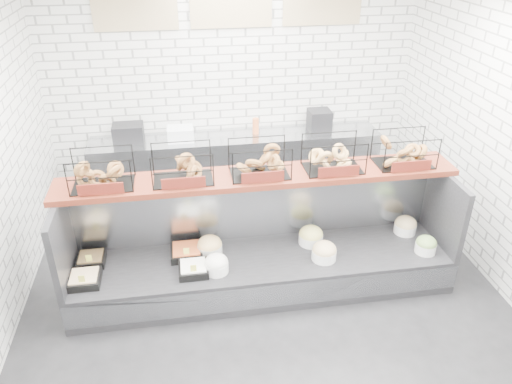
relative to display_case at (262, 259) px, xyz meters
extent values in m
plane|color=black|center=(0.00, -0.35, -0.33)|extent=(5.50, 5.50, 0.00)
cube|color=silver|center=(0.00, 2.40, 1.17)|extent=(5.00, 0.02, 3.00)
cube|color=white|center=(0.00, -0.35, 2.67)|extent=(5.00, 5.50, 0.02)
cube|color=#CDB88E|center=(-1.20, 2.37, 2.17)|extent=(1.05, 0.03, 0.42)
cube|color=#CDB88E|center=(0.00, 2.37, 2.17)|extent=(1.05, 0.03, 0.42)
cube|color=#CDB88E|center=(1.20, 2.37, 2.17)|extent=(1.05, 0.03, 0.42)
cube|color=black|center=(0.00, -0.05, -0.13)|extent=(4.00, 0.90, 0.40)
cube|color=#93969B|center=(0.00, -0.48, -0.11)|extent=(4.00, 0.03, 0.28)
cube|color=#93969B|center=(0.00, 0.36, 0.47)|extent=(4.00, 0.08, 0.80)
cube|color=black|center=(-1.97, -0.05, 0.47)|extent=(0.06, 0.90, 0.80)
cube|color=black|center=(1.97, -0.05, 0.47)|extent=(0.06, 0.90, 0.80)
cube|color=black|center=(-1.80, -0.21, 0.11)|extent=(0.30, 0.30, 0.08)
cube|color=#DAB686|center=(-1.80, -0.21, 0.15)|extent=(0.26, 0.26, 0.04)
cube|color=#E9E551|center=(-1.80, -0.31, 0.20)|extent=(0.06, 0.01, 0.08)
cube|color=black|center=(-1.77, 0.11, 0.11)|extent=(0.28, 0.28, 0.08)
cube|color=brown|center=(-1.77, 0.11, 0.15)|extent=(0.24, 0.24, 0.04)
cube|color=#E9E551|center=(-1.77, 0.02, 0.20)|extent=(0.06, 0.01, 0.08)
cube|color=black|center=(-0.74, -0.21, 0.11)|extent=(0.29, 0.29, 0.08)
cube|color=white|center=(-0.74, -0.21, 0.15)|extent=(0.25, 0.25, 0.04)
cube|color=#E9E551|center=(-0.74, -0.32, 0.20)|extent=(0.06, 0.01, 0.08)
cube|color=black|center=(-0.80, 0.10, 0.11)|extent=(0.33, 0.33, 0.08)
cube|color=orange|center=(-0.80, 0.10, 0.15)|extent=(0.28, 0.28, 0.04)
cube|color=#E9E551|center=(-0.80, -0.02, 0.20)|extent=(0.06, 0.01, 0.08)
cylinder|color=white|center=(-0.51, -0.23, 0.13)|extent=(0.24, 0.24, 0.11)
ellipsoid|color=silver|center=(-0.51, -0.23, 0.19)|extent=(0.24, 0.24, 0.17)
cylinder|color=white|center=(-0.55, 0.09, 0.13)|extent=(0.27, 0.27, 0.11)
ellipsoid|color=#F0C77A|center=(-0.55, 0.09, 0.19)|extent=(0.26, 0.26, 0.18)
cylinder|color=white|center=(0.62, -0.20, 0.13)|extent=(0.26, 0.26, 0.11)
ellipsoid|color=tan|center=(0.62, -0.20, 0.19)|extent=(0.25, 0.25, 0.18)
cylinder|color=white|center=(0.56, 0.11, 0.13)|extent=(0.27, 0.27, 0.11)
ellipsoid|color=#E1D873|center=(0.56, 0.11, 0.19)|extent=(0.26, 0.26, 0.18)
cylinder|color=white|center=(1.73, -0.25, 0.13)|extent=(0.22, 0.22, 0.11)
ellipsoid|color=#72954C|center=(1.73, -0.25, 0.19)|extent=(0.22, 0.22, 0.15)
cylinder|color=white|center=(1.67, 0.14, 0.13)|extent=(0.25, 0.25, 0.11)
ellipsoid|color=tan|center=(1.67, 0.14, 0.19)|extent=(0.24, 0.24, 0.17)
cube|color=#4B1910|center=(0.00, 0.17, 0.90)|extent=(4.10, 0.50, 0.06)
cube|color=black|center=(-1.54, 0.17, 1.10)|extent=(0.60, 0.38, 0.34)
cube|color=#53170F|center=(-1.54, -0.03, 1.00)|extent=(0.42, 0.02, 0.11)
cube|color=black|center=(-0.77, 0.17, 1.10)|extent=(0.60, 0.38, 0.34)
cube|color=#53170F|center=(-0.77, -0.03, 1.00)|extent=(0.42, 0.02, 0.11)
cube|color=black|center=(0.00, 0.17, 1.10)|extent=(0.60, 0.38, 0.34)
cube|color=#53170F|center=(0.00, -0.03, 1.00)|extent=(0.42, 0.02, 0.11)
cube|color=black|center=(0.76, 0.17, 1.10)|extent=(0.60, 0.38, 0.34)
cube|color=#53170F|center=(0.76, -0.03, 1.00)|extent=(0.42, 0.02, 0.11)
cube|color=black|center=(1.53, 0.17, 1.10)|extent=(0.60, 0.38, 0.34)
cube|color=#53170F|center=(1.53, -0.03, 1.00)|extent=(0.42, 0.02, 0.11)
cube|color=#93969B|center=(0.00, 2.08, 0.12)|extent=(4.00, 0.60, 0.90)
cube|color=black|center=(-1.45, 2.12, 0.69)|extent=(0.40, 0.30, 0.24)
cube|color=silver|center=(-0.76, 2.06, 0.66)|extent=(0.35, 0.28, 0.18)
cylinder|color=orange|center=(0.27, 2.13, 0.68)|extent=(0.09, 0.09, 0.22)
cube|color=black|center=(1.17, 2.09, 0.72)|extent=(0.30, 0.30, 0.30)
camera|label=1|loc=(-0.76, -4.28, 3.22)|focal=35.00mm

